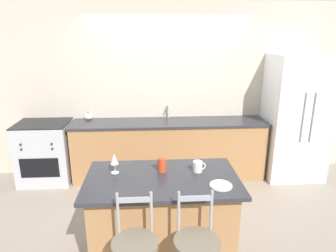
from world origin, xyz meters
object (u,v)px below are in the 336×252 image
object	(u,v)px
dinner_plate	(221,185)
tumbler_cup	(162,165)
pumpkin_decoration	(88,117)
oven_range	(46,152)
refrigerator	(295,117)
wine_glass	(114,159)
coffee_mug	(198,166)

from	to	relation	value
dinner_plate	tumbler_cup	world-z (taller)	tumbler_cup
pumpkin_decoration	oven_range	bearing A→B (deg)	-162.97
refrigerator	wine_glass	distance (m)	3.13
refrigerator	wine_glass	world-z (taller)	refrigerator
refrigerator	wine_glass	xyz separation A→B (m)	(-2.61, -1.72, 0.11)
wine_glass	coffee_mug	distance (m)	0.80
tumbler_cup	wine_glass	bearing A→B (deg)	-179.87
oven_range	coffee_mug	distance (m)	2.78
dinner_plate	wine_glass	bearing A→B (deg)	161.00
wine_glass	pumpkin_decoration	world-z (taller)	wine_glass
dinner_plate	pumpkin_decoration	distance (m)	2.78
refrigerator	coffee_mug	bearing A→B (deg)	-136.09
dinner_plate	pumpkin_decoration	world-z (taller)	pumpkin_decoration
refrigerator	coffee_mug	xyz separation A→B (m)	(-1.81, -1.75, 0.03)
refrigerator	oven_range	size ratio (longest dim) A/B	2.06
wine_glass	tumbler_cup	size ratio (longest dim) A/B	1.41
refrigerator	dinner_plate	xyz separation A→B (m)	(-1.66, -2.05, -0.02)
coffee_mug	pumpkin_decoration	bearing A→B (deg)	125.52
tumbler_cup	dinner_plate	bearing A→B (deg)	-33.26
pumpkin_decoration	wine_glass	bearing A→B (deg)	-72.48
dinner_plate	coffee_mug	bearing A→B (deg)	116.69
refrigerator	tumbler_cup	bearing A→B (deg)	-141.43
pumpkin_decoration	coffee_mug	bearing A→B (deg)	-54.48
dinner_plate	tumbler_cup	bearing A→B (deg)	146.74
oven_range	dinner_plate	bearing A→B (deg)	-43.28
wine_glass	tumbler_cup	distance (m)	0.46
refrigerator	oven_range	xyz separation A→B (m)	(-3.88, 0.04, -0.50)
oven_range	pumpkin_decoration	distance (m)	0.85
refrigerator	tumbler_cup	distance (m)	2.76
wine_glass	refrigerator	bearing A→B (deg)	33.44
oven_range	wine_glass	distance (m)	2.26
coffee_mug	tumbler_cup	distance (m)	0.35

